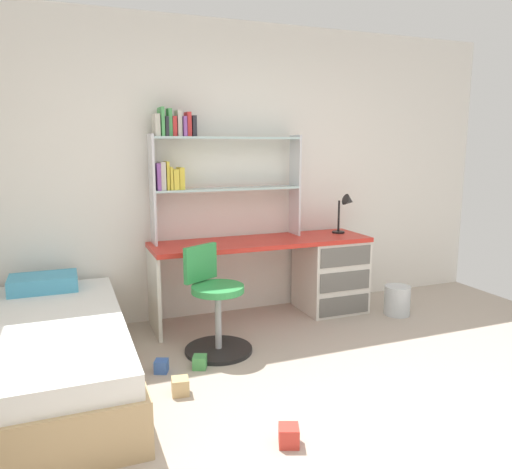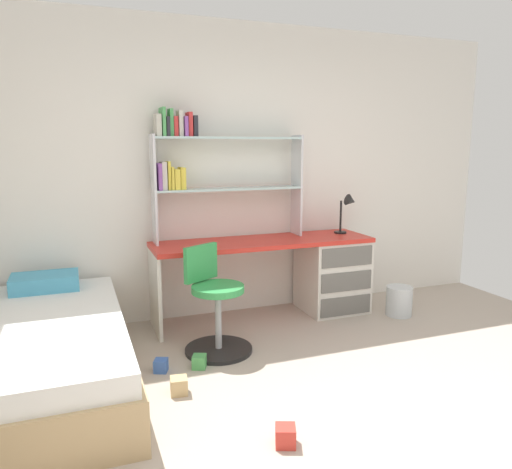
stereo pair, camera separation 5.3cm
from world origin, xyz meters
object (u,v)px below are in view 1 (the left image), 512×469
(toy_block_blue_2, at_px, (161,366))
(toy_block_natural_3, at_px, (180,386))
(desk_lamp, at_px, (347,207))
(waste_bin, at_px, (397,300))
(bed_platform, at_px, (43,355))
(toy_block_red_0, at_px, (289,436))
(swivel_chair, at_px, (215,310))
(toy_block_green_1, at_px, (200,362))
(desk, at_px, (314,270))
(bookshelf_hutch, at_px, (203,163))

(toy_block_blue_2, height_order, toy_block_natural_3, toy_block_natural_3)
(desk_lamp, height_order, waste_bin, desk_lamp)
(bed_platform, bearing_deg, desk_lamp, 15.26)
(toy_block_red_0, bearing_deg, toy_block_blue_2, 113.12)
(toy_block_blue_2, xyz_separation_m, toy_block_natural_3, (0.05, -0.35, 0.01))
(swivel_chair, xyz_separation_m, toy_block_natural_3, (-0.41, -0.57, -0.27))
(swivel_chair, relative_size, toy_block_green_1, 8.64)
(swivel_chair, relative_size, toy_block_natural_3, 7.61)
(swivel_chair, xyz_separation_m, toy_block_red_0, (0.01, -1.31, -0.27))
(desk, xyz_separation_m, toy_block_natural_3, (-1.55, -1.12, -0.35))
(bookshelf_hutch, distance_m, toy_block_red_0, 2.45)
(desk, xyz_separation_m, bookshelf_hutch, (-1.02, 0.16, 1.01))
(desk_lamp, bearing_deg, desk, -175.45)
(bed_platform, bearing_deg, toy_block_green_1, -5.34)
(waste_bin, bearing_deg, desk_lamp, 129.44)
(desk_lamp, relative_size, toy_block_natural_3, 3.57)
(desk, distance_m, swivel_chair, 1.27)
(toy_block_blue_2, bearing_deg, desk_lamp, 22.09)
(desk_lamp, height_order, toy_block_natural_3, desk_lamp)
(swivel_chair, bearing_deg, waste_bin, 5.48)
(waste_bin, distance_m, toy_block_natural_3, 2.36)
(toy_block_red_0, relative_size, toy_block_blue_2, 1.19)
(toy_block_green_1, relative_size, toy_block_blue_2, 1.05)
(toy_block_red_0, bearing_deg, bed_platform, 136.59)
(desk_lamp, xyz_separation_m, toy_block_green_1, (-1.69, -0.84, -0.94))
(bed_platform, xyz_separation_m, waste_bin, (3.05, 0.34, -0.09))
(desk_lamp, xyz_separation_m, toy_block_natural_3, (-1.91, -1.15, -0.93))
(bookshelf_hutch, height_order, waste_bin, bookshelf_hutch)
(desk_lamp, distance_m, toy_block_red_0, 2.59)
(bookshelf_hutch, xyz_separation_m, toy_block_red_0, (-0.12, -2.03, -1.37))
(desk, height_order, toy_block_green_1, desk)
(toy_block_natural_3, bearing_deg, desk_lamp, 31.09)
(bed_platform, relative_size, toy_block_red_0, 18.94)
(bed_platform, distance_m, toy_block_green_1, 1.04)
(desk, height_order, waste_bin, desk)
(bed_platform, relative_size, toy_block_blue_2, 22.48)
(toy_block_natural_3, bearing_deg, bed_platform, 153.04)
(bookshelf_hutch, relative_size, toy_block_green_1, 14.33)
(desk, distance_m, bed_platform, 2.47)
(desk, bearing_deg, desk_lamp, 4.55)
(bed_platform, distance_m, waste_bin, 3.07)
(waste_bin, bearing_deg, bookshelf_hutch, 162.49)
(bed_platform, distance_m, toy_block_blue_2, 0.78)
(bookshelf_hutch, distance_m, desk_lamp, 1.45)
(desk, height_order, toy_block_natural_3, desk)
(desk, height_order, desk_lamp, desk_lamp)
(desk, xyz_separation_m, desk_lamp, (0.36, 0.03, 0.58))
(waste_bin, distance_m, toy_block_blue_2, 2.33)
(toy_block_blue_2, bearing_deg, bed_platform, 175.74)
(swivel_chair, bearing_deg, toy_block_red_0, -89.71)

